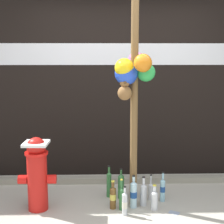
{
  "coord_description": "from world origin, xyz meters",
  "views": [
    {
      "loc": [
        -0.25,
        -3.31,
        1.76
      ],
      "look_at": [
        -0.15,
        0.49,
        1.11
      ],
      "focal_mm": 54.66,
      "sensor_mm": 36.0,
      "label": 1
    }
  ],
  "objects_px": {
    "bottle_6": "(163,189)",
    "bottle_8": "(113,197)",
    "memorial_post": "(133,60)",
    "fire_hydrant": "(37,172)",
    "bottle_5": "(125,203)",
    "bottle_2": "(154,199)",
    "bottle_3": "(121,186)",
    "bottle_7": "(151,191)",
    "bottle_10": "(143,194)",
    "bottle_4": "(122,198)",
    "bottle_1": "(109,184)",
    "bottle_0": "(134,194)",
    "bottle_9": "(134,184)"
  },
  "relations": [
    {
      "from": "fire_hydrant",
      "to": "memorial_post",
      "type": "bearing_deg",
      "value": 3.96
    },
    {
      "from": "bottle_1",
      "to": "bottle_10",
      "type": "distance_m",
      "value": 0.48
    },
    {
      "from": "bottle_5",
      "to": "bottle_6",
      "type": "xyz_separation_m",
      "value": [
        0.48,
        0.35,
        0.02
      ]
    },
    {
      "from": "bottle_1",
      "to": "bottle_7",
      "type": "relative_size",
      "value": 1.25
    },
    {
      "from": "memorial_post",
      "to": "bottle_3",
      "type": "xyz_separation_m",
      "value": [
        -0.12,
        0.2,
        -1.54
      ]
    },
    {
      "from": "memorial_post",
      "to": "bottle_0",
      "type": "height_order",
      "value": "memorial_post"
    },
    {
      "from": "memorial_post",
      "to": "bottle_2",
      "type": "distance_m",
      "value": 1.6
    },
    {
      "from": "bottle_2",
      "to": "bottle_10",
      "type": "distance_m",
      "value": 0.16
    },
    {
      "from": "bottle_8",
      "to": "bottle_7",
      "type": "bearing_deg",
      "value": 25.95
    },
    {
      "from": "memorial_post",
      "to": "bottle_1",
      "type": "relative_size",
      "value": 7.06
    },
    {
      "from": "bottle_1",
      "to": "bottle_4",
      "type": "distance_m",
      "value": 0.39
    },
    {
      "from": "bottle_2",
      "to": "bottle_7",
      "type": "height_order",
      "value": "bottle_7"
    },
    {
      "from": "bottle_1",
      "to": "bottle_8",
      "type": "distance_m",
      "value": 0.34
    },
    {
      "from": "memorial_post",
      "to": "bottle_9",
      "type": "relative_size",
      "value": 6.94
    },
    {
      "from": "bottle_6",
      "to": "bottle_8",
      "type": "distance_m",
      "value": 0.64
    },
    {
      "from": "bottle_4",
      "to": "bottle_3",
      "type": "bearing_deg",
      "value": 88.11
    },
    {
      "from": "bottle_0",
      "to": "bottle_8",
      "type": "relative_size",
      "value": 1.16
    },
    {
      "from": "bottle_9",
      "to": "bottle_6",
      "type": "bearing_deg",
      "value": -24.21
    },
    {
      "from": "bottle_5",
      "to": "bottle_6",
      "type": "bearing_deg",
      "value": 35.98
    },
    {
      "from": "bottle_6",
      "to": "bottle_8",
      "type": "xyz_separation_m",
      "value": [
        -0.61,
        -0.19,
        -0.01
      ]
    },
    {
      "from": "memorial_post",
      "to": "bottle_10",
      "type": "relative_size",
      "value": 8.07
    },
    {
      "from": "bottle_2",
      "to": "fire_hydrant",
      "type": "bearing_deg",
      "value": 177.94
    },
    {
      "from": "fire_hydrant",
      "to": "bottle_5",
      "type": "bearing_deg",
      "value": -9.78
    },
    {
      "from": "bottle_5",
      "to": "bottle_9",
      "type": "relative_size",
      "value": 0.81
    },
    {
      "from": "bottle_5",
      "to": "bottle_10",
      "type": "height_order",
      "value": "bottle_10"
    },
    {
      "from": "bottle_7",
      "to": "bottle_9",
      "type": "xyz_separation_m",
      "value": [
        -0.2,
        0.11,
        0.04
      ]
    },
    {
      "from": "bottle_10",
      "to": "bottle_3",
      "type": "bearing_deg",
      "value": 140.15
    },
    {
      "from": "memorial_post",
      "to": "bottle_2",
      "type": "relative_size",
      "value": 9.55
    },
    {
      "from": "memorial_post",
      "to": "bottle_8",
      "type": "distance_m",
      "value": 1.57
    },
    {
      "from": "bottle_7",
      "to": "bottle_3",
      "type": "bearing_deg",
      "value": 170.76
    },
    {
      "from": "bottle_2",
      "to": "bottle_10",
      "type": "xyz_separation_m",
      "value": [
        -0.11,
        0.12,
        0.02
      ]
    },
    {
      "from": "bottle_10",
      "to": "memorial_post",
      "type": "bearing_deg",
      "value": 176.9
    },
    {
      "from": "bottle_8",
      "to": "bottle_10",
      "type": "height_order",
      "value": "bottle_10"
    },
    {
      "from": "bottle_7",
      "to": "bottle_8",
      "type": "relative_size",
      "value": 0.96
    },
    {
      "from": "bottle_7",
      "to": "bottle_10",
      "type": "bearing_deg",
      "value": -124.92
    },
    {
      "from": "bottle_1",
      "to": "bottle_10",
      "type": "relative_size",
      "value": 1.14
    },
    {
      "from": "bottle_1",
      "to": "bottle_6",
      "type": "bearing_deg",
      "value": -12.64
    },
    {
      "from": "bottle_4",
      "to": "bottle_5",
      "type": "distance_m",
      "value": 0.13
    },
    {
      "from": "bottle_6",
      "to": "bottle_10",
      "type": "relative_size",
      "value": 1.04
    },
    {
      "from": "bottle_4",
      "to": "bottle_10",
      "type": "relative_size",
      "value": 1.04
    },
    {
      "from": "bottle_4",
      "to": "memorial_post",
      "type": "bearing_deg",
      "value": 41.75
    },
    {
      "from": "bottle_7",
      "to": "bottle_1",
      "type": "bearing_deg",
      "value": 168.41
    },
    {
      "from": "bottle_8",
      "to": "bottle_9",
      "type": "height_order",
      "value": "bottle_9"
    },
    {
      "from": "bottle_2",
      "to": "bottle_5",
      "type": "height_order",
      "value": "bottle_5"
    },
    {
      "from": "bottle_4",
      "to": "bottle_5",
      "type": "xyz_separation_m",
      "value": [
        0.03,
        -0.13,
        -0.01
      ]
    },
    {
      "from": "fire_hydrant",
      "to": "bottle_7",
      "type": "bearing_deg",
      "value": 9.44
    },
    {
      "from": "memorial_post",
      "to": "bottle_3",
      "type": "height_order",
      "value": "memorial_post"
    },
    {
      "from": "bottle_3",
      "to": "bottle_8",
      "type": "distance_m",
      "value": 0.31
    },
    {
      "from": "bottle_7",
      "to": "bottle_10",
      "type": "xyz_separation_m",
      "value": [
        -0.11,
        -0.15,
        0.03
      ]
    },
    {
      "from": "bottle_7",
      "to": "bottle_4",
      "type": "bearing_deg",
      "value": -144.9
    }
  ]
}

